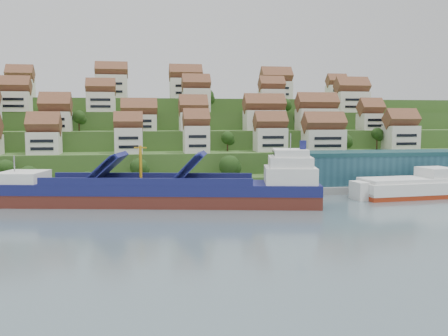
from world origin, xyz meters
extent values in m
plane|color=slate|center=(0.00, 0.00, 0.00)|extent=(300.00, 300.00, 0.00)
cube|color=gray|center=(20.00, 15.00, 1.10)|extent=(180.00, 14.00, 2.20)
cube|color=gray|center=(-58.00, 12.00, 0.50)|extent=(45.00, 20.00, 1.00)
cube|color=#2D4C1E|center=(0.00, 86.00, 2.00)|extent=(260.00, 128.00, 4.00)
cube|color=#2D4C1E|center=(0.00, 91.00, 5.50)|extent=(260.00, 118.00, 11.00)
cube|color=#2D4C1E|center=(0.00, 99.00, 9.00)|extent=(260.00, 102.00, 18.00)
cube|color=#2D4C1E|center=(0.00, 107.00, 12.50)|extent=(260.00, 86.00, 25.00)
cube|color=#2D4C1E|center=(0.00, 116.00, 15.50)|extent=(260.00, 68.00, 31.00)
cube|color=silver|center=(-50.98, 39.09, 14.58)|extent=(9.97, 8.57, 7.16)
cube|color=silver|center=(-24.12, 37.55, 15.22)|extent=(8.98, 7.03, 8.45)
cube|color=silver|center=(-1.74, 37.27, 15.53)|extent=(8.36, 7.62, 9.05)
cube|color=silver|center=(24.83, 40.46, 15.09)|extent=(10.79, 7.73, 8.19)
cube|color=silver|center=(43.60, 37.93, 14.80)|extent=(13.95, 8.26, 7.60)
cube|color=silver|center=(74.35, 40.24, 15.42)|extent=(11.25, 8.31, 8.84)
cube|color=silver|center=(-49.48, 54.07, 21.45)|extent=(10.35, 8.98, 6.90)
cube|color=silver|center=(-20.51, 55.78, 20.96)|extent=(12.46, 7.90, 5.93)
cube|color=silver|center=(-1.04, 52.25, 21.34)|extent=(9.86, 8.56, 6.68)
cube|color=silver|center=(26.50, 56.05, 21.80)|extent=(14.95, 8.36, 7.61)
cube|color=silver|center=(47.01, 54.38, 22.12)|extent=(15.14, 8.18, 8.24)
cube|color=silver|center=(68.82, 53.61, 21.21)|extent=(8.72, 8.04, 6.42)
cube|color=silver|center=(-65.71, 67.79, 28.68)|extent=(10.50, 7.86, 7.36)
cube|color=silver|center=(-34.94, 70.24, 28.78)|extent=(10.70, 7.30, 7.56)
cube|color=silver|center=(2.19, 70.73, 29.68)|extent=(10.75, 7.79, 9.37)
cube|color=silver|center=(32.69, 68.17, 29.62)|extent=(9.77, 7.14, 9.24)
cube|color=silver|center=(68.81, 71.58, 29.34)|extent=(13.44, 8.47, 8.68)
cube|color=silver|center=(-68.54, 89.43, 34.78)|extent=(10.35, 8.03, 7.55)
cube|color=silver|center=(-31.60, 87.98, 35.85)|extent=(12.88, 7.51, 9.70)
cube|color=silver|center=(-0.25, 88.61, 35.38)|extent=(13.53, 8.15, 8.76)
cube|color=silver|center=(40.18, 88.14, 34.93)|extent=(13.19, 8.73, 7.85)
cube|color=silver|center=(69.98, 91.02, 34.39)|extent=(8.77, 7.05, 6.78)
ellipsoid|color=#224216|center=(-60.37, 27.93, 7.59)|extent=(5.41, 5.41, 5.41)
ellipsoid|color=#224216|center=(7.61, 26.11, 7.45)|extent=(6.76, 6.76, 6.76)
ellipsoid|color=#224216|center=(-20.92, 26.29, 7.47)|extent=(5.59, 5.59, 5.59)
ellipsoid|color=#224216|center=(53.95, 43.11, 14.33)|extent=(5.33, 5.33, 5.33)
ellipsoid|color=#224216|center=(66.48, 43.11, 16.96)|extent=(4.40, 4.40, 4.40)
ellipsoid|color=#224216|center=(10.12, 43.66, 15.73)|extent=(4.58, 4.58, 4.58)
ellipsoid|color=#224216|center=(41.48, 59.83, 22.76)|extent=(4.16, 4.16, 4.16)
ellipsoid|color=#224216|center=(-49.32, 59.38, 21.79)|extent=(5.74, 5.74, 5.74)
ellipsoid|color=#224216|center=(-42.05, 57.97, 23.13)|extent=(4.68, 4.68, 4.68)
ellipsoid|color=#224216|center=(6.93, 73.21, 31.65)|extent=(5.80, 5.80, 5.80)
ellipsoid|color=#224216|center=(36.08, 75.94, 29.70)|extent=(4.33, 4.33, 4.33)
ellipsoid|color=#224216|center=(40.14, 73.97, 28.37)|extent=(5.27, 5.27, 5.27)
ellipsoid|color=#224216|center=(-52.08, 19.00, 6.06)|extent=(5.99, 5.99, 5.99)
ellipsoid|color=#224216|center=(-35.82, 19.00, 5.31)|extent=(3.84, 3.84, 3.84)
cube|color=#204857|center=(52.00, 17.00, 7.20)|extent=(60.00, 15.00, 10.00)
cylinder|color=gray|center=(18.00, 10.00, 6.20)|extent=(0.16, 0.16, 8.00)
cube|color=maroon|center=(18.60, 10.00, 9.80)|extent=(1.20, 0.05, 0.80)
cube|color=white|center=(-54.00, 11.50, 2.10)|extent=(2.40, 2.20, 2.20)
cube|color=#5A241B|center=(-16.33, -0.40, 1.00)|extent=(84.43, 29.67, 5.36)
cube|color=navy|center=(-16.33, -0.40, 4.61)|extent=(84.46, 29.79, 2.79)
cube|color=white|center=(-50.94, 6.82, 7.29)|extent=(12.98, 14.15, 2.79)
cube|color=#262628|center=(-18.43, 0.03, 6.00)|extent=(54.67, 21.65, 0.32)
cube|color=navy|center=(-29.97, 2.44, 9.64)|extent=(10.27, 13.22, 7.41)
cube|color=navy|center=(-8.99, -1.94, 9.64)|extent=(9.88, 13.14, 7.83)
cylinder|color=gold|center=(-20.53, 0.47, 10.71)|extent=(0.89, 0.89, 9.64)
cube|color=white|center=(17.23, -7.41, 8.04)|extent=(15.08, 14.58, 4.29)
cube|color=white|center=(17.23, -7.41, 11.46)|extent=(12.72, 12.89, 2.68)
cube|color=white|center=(17.23, -7.41, 13.71)|extent=(10.36, 11.19, 1.93)
cylinder|color=navy|center=(20.37, -8.07, 15.75)|extent=(2.03, 2.03, 2.36)
cube|color=maroon|center=(56.10, 0.51, 0.63)|extent=(32.25, 14.04, 2.72)
cube|color=white|center=(56.10, 0.51, 2.93)|extent=(32.26, 14.16, 3.35)
cube|color=white|center=(56.10, 0.51, 5.03)|extent=(30.59, 12.77, 1.26)
cube|color=white|center=(63.93, 1.16, 6.81)|extent=(9.10, 9.87, 3.14)
camera|label=1|loc=(-21.12, -129.70, 22.42)|focal=40.00mm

